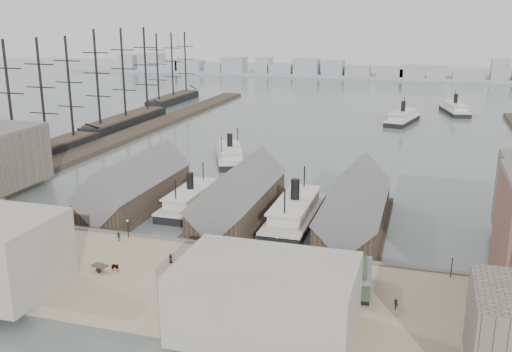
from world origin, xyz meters
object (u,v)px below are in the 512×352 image
(ferry_docked_west, at_px, (191,199))
(horse_cart_right, at_px, (255,301))
(tram, at_px, (362,280))
(horse_cart_center, at_px, (110,267))

(ferry_docked_west, xyz_separation_m, horse_cart_right, (29.58, -45.03, 0.70))
(ferry_docked_west, bearing_deg, tram, -38.59)
(ferry_docked_west, height_order, horse_cart_center, ferry_docked_west)
(horse_cart_center, bearing_deg, tram, -69.89)
(horse_cart_center, relative_size, horse_cart_right, 1.05)
(ferry_docked_west, distance_m, horse_cart_right, 53.88)
(ferry_docked_west, xyz_separation_m, tram, (44.38, -35.42, 1.79))
(tram, height_order, horse_cart_right, tram)
(tram, distance_m, horse_cart_center, 42.28)
(tram, relative_size, horse_cart_right, 2.27)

